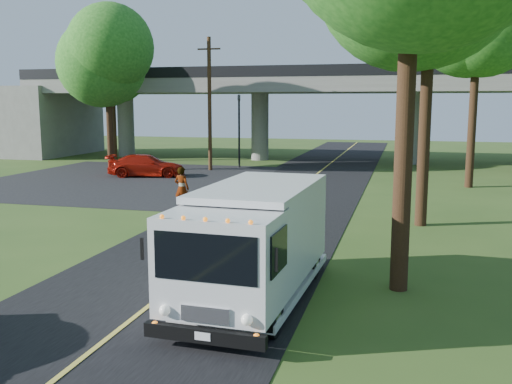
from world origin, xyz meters
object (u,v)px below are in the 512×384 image
(tree_left_lot, at_px, (108,53))
(pedestrian, at_px, (182,188))
(red_sedan, at_px, (147,166))
(tree_left_far, at_px, (113,66))
(utility_pole, at_px, (210,103))
(traffic_signal, at_px, (239,123))
(step_van, at_px, (254,240))
(tree_right_far, at_px, (482,32))

(tree_left_lot, height_order, pedestrian, tree_left_lot)
(red_sedan, distance_m, pedestrian, 11.94)
(tree_left_far, relative_size, red_sedan, 2.06)
(tree_left_lot, bearing_deg, utility_pole, 18.97)
(traffic_signal, distance_m, tree_left_lot, 10.01)
(tree_left_far, xyz_separation_m, red_sedan, (6.53, -8.13, -6.75))
(traffic_signal, xyz_separation_m, red_sedan, (-4.26, -6.29, -2.50))
(tree_left_far, height_order, pedestrian, tree_left_far)
(utility_pole, xyz_separation_m, step_van, (9.70, -24.65, -3.13))
(traffic_signal, relative_size, pedestrian, 2.74)
(tree_right_far, xyz_separation_m, red_sedan, (-19.47, -0.13, -7.60))
(tree_left_far, bearing_deg, traffic_signal, -9.65)
(tree_right_far, relative_size, tree_left_far, 1.11)
(traffic_signal, distance_m, red_sedan, 8.00)
(tree_right_far, height_order, tree_left_lot, tree_right_far)
(tree_left_lot, bearing_deg, step_van, -54.57)
(traffic_signal, xyz_separation_m, tree_left_far, (-10.79, 1.84, 4.25))
(tree_left_lot, bearing_deg, tree_left_far, 116.57)
(tree_left_far, relative_size, pedestrian, 5.22)
(utility_pole, relative_size, tree_right_far, 0.82)
(red_sedan, bearing_deg, tree_right_far, -103.75)
(pedestrian, bearing_deg, tree_right_far, -132.07)
(tree_left_far, relative_size, step_van, 1.52)
(tree_right_far, distance_m, tree_left_far, 27.22)
(tree_right_far, relative_size, tree_left_lot, 1.05)
(traffic_signal, height_order, tree_left_lot, tree_left_lot)
(red_sedan, bearing_deg, pedestrian, -161.37)
(tree_right_far, bearing_deg, tree_left_far, 162.90)
(traffic_signal, relative_size, red_sedan, 1.08)
(traffic_signal, height_order, tree_right_far, tree_right_far)
(pedestrian, bearing_deg, red_sedan, -47.34)
(utility_pole, relative_size, pedestrian, 4.75)
(tree_left_lot, relative_size, pedestrian, 5.54)
(tree_left_lot, bearing_deg, pedestrian, -50.60)
(tree_left_far, distance_m, pedestrian, 23.26)
(traffic_signal, bearing_deg, red_sedan, -124.11)
(tree_left_lot, relative_size, tree_left_far, 1.06)
(pedestrian, bearing_deg, tree_left_lot, -40.69)
(utility_pole, distance_m, pedestrian, 15.25)
(tree_right_far, relative_size, step_van, 1.69)
(traffic_signal, xyz_separation_m, utility_pole, (-1.50, -2.00, 1.40))
(utility_pole, bearing_deg, step_van, -68.51)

